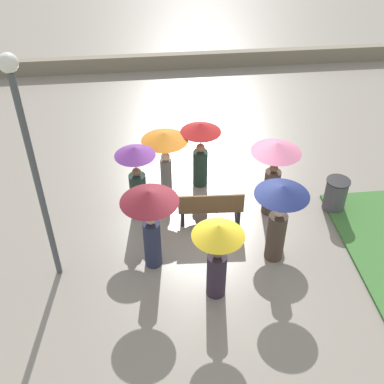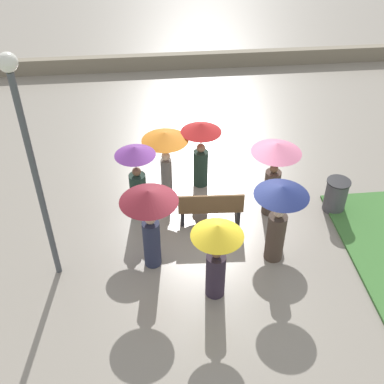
% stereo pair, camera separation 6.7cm
% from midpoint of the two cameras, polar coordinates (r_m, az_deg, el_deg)
% --- Properties ---
extents(ground_plane, '(90.00, 90.00, 0.00)m').
position_cam_midpoint_polar(ground_plane, '(11.05, 3.40, -5.75)').
color(ground_plane, gray).
extents(parapet_wall, '(45.00, 0.35, 0.57)m').
position_cam_midpoint_polar(parapet_wall, '(19.01, -1.00, 15.29)').
color(parapet_wall, gray).
rests_on(parapet_wall, ground_plane).
extents(park_bench, '(1.53, 0.50, 0.90)m').
position_cam_midpoint_polar(park_bench, '(11.20, 2.39, -1.86)').
color(park_bench, brown).
rests_on(park_bench, ground_plane).
extents(lamp_post, '(0.32, 0.32, 4.82)m').
position_cam_midpoint_polar(lamp_post, '(8.84, -18.52, 4.73)').
color(lamp_post, '#474C51').
rests_on(lamp_post, ground_plane).
extents(trash_bin, '(0.57, 0.57, 0.85)m').
position_cam_midpoint_polar(trash_bin, '(12.12, 16.84, -0.37)').
color(trash_bin, '#4C4C51').
rests_on(trash_bin, ground_plane).
extents(crowd_person_maroon, '(1.17, 1.17, 1.97)m').
position_cam_midpoint_polar(crowd_person_maroon, '(9.58, -4.84, -2.34)').
color(crowd_person_maroon, '#282D47').
rests_on(crowd_person_maroon, ground_plane).
extents(crowd_person_pink, '(1.14, 1.14, 1.98)m').
position_cam_midpoint_polar(crowd_person_pink, '(11.09, 9.95, 3.32)').
color(crowd_person_pink, '#47382D').
rests_on(crowd_person_pink, ground_plane).
extents(crowd_person_yellow, '(1.00, 1.00, 1.83)m').
position_cam_midpoint_polar(crowd_person_yellow, '(9.09, 3.15, -6.68)').
color(crowd_person_yellow, '#2D2333').
rests_on(crowd_person_yellow, ground_plane).
extents(crowd_person_orange, '(1.14, 1.14, 1.75)m').
position_cam_midpoint_polar(crowd_person_orange, '(11.65, -3.02, 5.52)').
color(crowd_person_orange, slate).
rests_on(crowd_person_orange, ground_plane).
extents(crowd_person_red, '(1.01, 1.01, 1.82)m').
position_cam_midpoint_polar(crowd_person_red, '(11.97, 1.23, 5.77)').
color(crowd_person_red, '#1E3328').
rests_on(crowd_person_red, ground_plane).
extents(crowd_person_purple, '(0.93, 0.93, 1.94)m').
position_cam_midpoint_polar(crowd_person_purple, '(11.04, -6.40, 2.23)').
color(crowd_person_purple, '#1E3328').
rests_on(crowd_person_purple, ground_plane).
extents(crowd_person_navy, '(1.11, 1.11, 1.95)m').
position_cam_midpoint_polar(crowd_person_navy, '(9.93, 10.49, -2.20)').
color(crowd_person_navy, '#47382D').
rests_on(crowd_person_navy, ground_plane).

